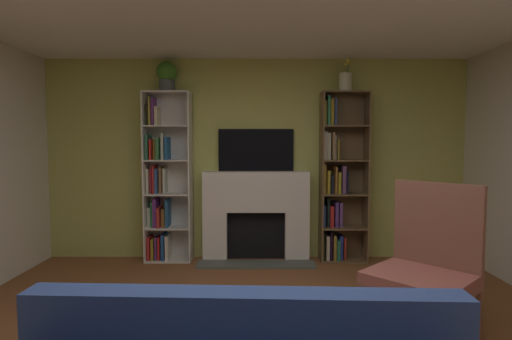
% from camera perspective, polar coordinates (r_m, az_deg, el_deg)
% --- Properties ---
extents(wall_back_accent, '(5.54, 0.06, 2.58)m').
position_cam_1_polar(wall_back_accent, '(5.41, 0.00, 1.48)').
color(wall_back_accent, '#B7BB5C').
rests_on(wall_back_accent, ground_plane).
extents(fireplace, '(1.45, 0.54, 1.14)m').
position_cam_1_polar(fireplace, '(5.33, 0.00, -5.94)').
color(fireplace, white).
rests_on(fireplace, ground_plane).
extents(tv, '(0.97, 0.06, 0.54)m').
position_cam_1_polar(tv, '(5.34, 0.00, 2.78)').
color(tv, black).
rests_on(tv, fireplace).
extents(bookshelf_left, '(0.59, 0.31, 2.15)m').
position_cam_1_polar(bookshelf_left, '(5.41, -12.61, -1.73)').
color(bookshelf_left, silver).
rests_on(bookshelf_left, ground_plane).
extents(bookshelf_right, '(0.59, 0.31, 2.15)m').
position_cam_1_polar(bookshelf_right, '(5.38, 11.23, -1.66)').
color(bookshelf_right, brown).
rests_on(bookshelf_right, ground_plane).
extents(potted_plant, '(0.26, 0.26, 0.38)m').
position_cam_1_polar(potted_plant, '(5.40, -12.22, 12.67)').
color(potted_plant, '#4A5151').
rests_on(potted_plant, bookshelf_left).
extents(vase_with_flowers, '(0.16, 0.16, 0.41)m').
position_cam_1_polar(vase_with_flowers, '(5.39, 12.24, 11.93)').
color(vase_with_flowers, beige).
rests_on(vase_with_flowers, bookshelf_right).
extents(armchair, '(0.94, 0.94, 1.20)m').
position_cam_1_polar(armchair, '(3.52, 22.41, -11.78)').
color(armchair, brown).
rests_on(armchair, ground_plane).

